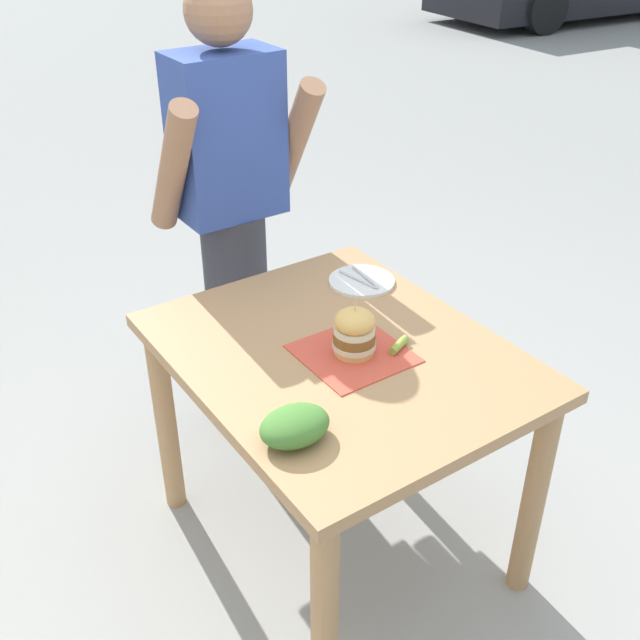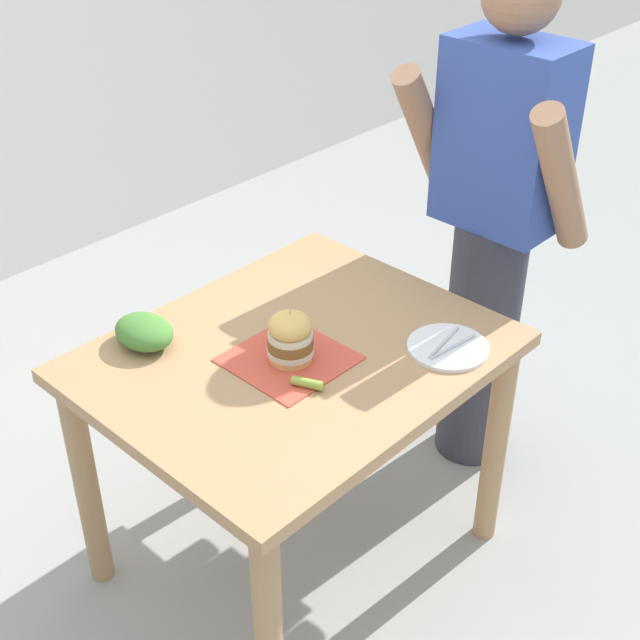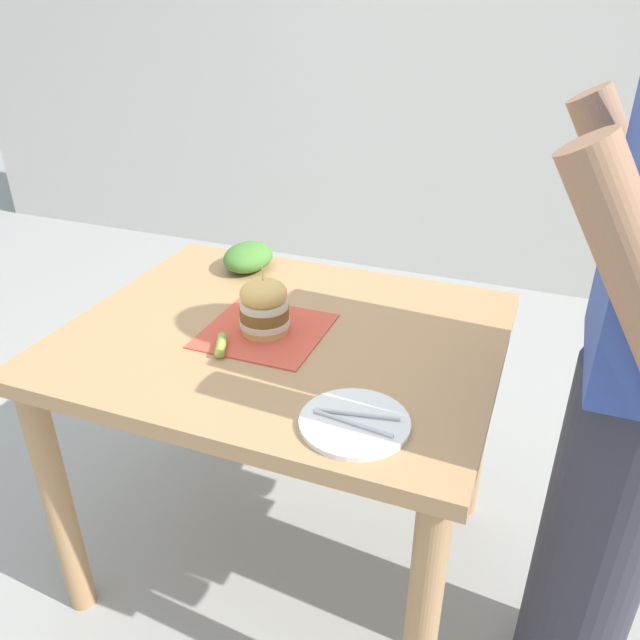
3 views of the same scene
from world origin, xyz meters
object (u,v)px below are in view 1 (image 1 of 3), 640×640
object	(u,v)px
pickle_spear	(399,345)
diner_across_table	(232,217)
side_salad	(295,426)
side_plate_with_forks	(362,281)
sandwich	(354,332)
patio_table	(339,386)

from	to	relation	value
pickle_spear	diner_across_table	bearing A→B (deg)	93.56
side_salad	side_plate_with_forks	bearing A→B (deg)	41.65
sandwich	side_salad	size ratio (longest dim) A/B	0.97
side_plate_with_forks	diner_across_table	distance (m)	0.55
pickle_spear	side_salad	distance (m)	0.48
side_salad	diner_across_table	world-z (taller)	diner_across_table
side_salad	diner_across_table	size ratio (longest dim) A/B	0.11
sandwich	side_plate_with_forks	world-z (taller)	sandwich
patio_table	side_salad	bearing A→B (deg)	-141.00
side_plate_with_forks	diner_across_table	xyz separation A→B (m)	(-0.21, 0.50, 0.10)
patio_table	diner_across_table	bearing A→B (deg)	83.77
sandwich	diner_across_table	size ratio (longest dim) A/B	0.10
sandwich	pickle_spear	size ratio (longest dim) A/B	2.16
pickle_spear	side_plate_with_forks	xyz separation A→B (m)	(0.15, 0.38, -0.01)
side_plate_with_forks	side_salad	xyz separation A→B (m)	(-0.61, -0.54, 0.03)
pickle_spear	sandwich	bearing A→B (deg)	153.69
side_plate_with_forks	diner_across_table	size ratio (longest dim) A/B	0.13
patio_table	side_plate_with_forks	xyz separation A→B (m)	(0.29, 0.29, 0.14)
side_plate_with_forks	pickle_spear	bearing A→B (deg)	-111.93
diner_across_table	patio_table	bearing A→B (deg)	-96.23
side_plate_with_forks	side_salad	distance (m)	0.82
sandwich	diner_across_table	distance (m)	0.83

